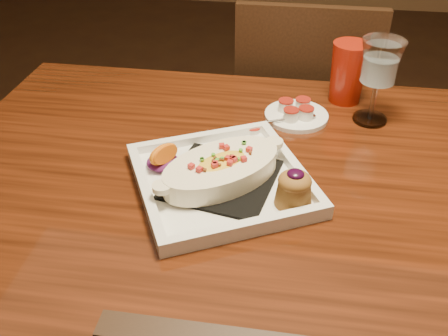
# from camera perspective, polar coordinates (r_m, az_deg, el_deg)

# --- Properties ---
(table) EXTENTS (1.50, 0.90, 0.75)m
(table) POSITION_cam_1_polar(r_m,az_deg,el_deg) (1.05, 8.35, -5.49)
(table) COLOR #61240D
(table) RESTS_ON floor
(chair_far) EXTENTS (0.42, 0.42, 0.93)m
(chair_far) POSITION_cam_1_polar(r_m,az_deg,el_deg) (1.65, 8.67, 4.96)
(chair_far) COLOR black
(chair_far) RESTS_ON floor
(plate) EXTENTS (0.42, 0.42, 0.08)m
(plate) POSITION_cam_1_polar(r_m,az_deg,el_deg) (0.94, 0.24, -0.80)
(plate) COLOR white
(plate) RESTS_ON table
(goblet) EXTENTS (0.09, 0.09, 0.20)m
(goblet) POSITION_cam_1_polar(r_m,az_deg,el_deg) (1.16, 17.37, 11.01)
(goblet) COLOR silver
(goblet) RESTS_ON table
(saucer) EXTENTS (0.15, 0.15, 0.10)m
(saucer) POSITION_cam_1_polar(r_m,az_deg,el_deg) (1.18, 8.21, 6.17)
(saucer) COLOR white
(saucer) RESTS_ON table
(creamer_loose) EXTENTS (0.03, 0.03, 0.03)m
(creamer_loose) POSITION_cam_1_polar(r_m,az_deg,el_deg) (1.10, 3.34, 4.20)
(creamer_loose) COLOR white
(creamer_loose) RESTS_ON table
(red_tumbler) EXTENTS (0.09, 0.09, 0.15)m
(red_tumbler) POSITION_cam_1_polar(r_m,az_deg,el_deg) (1.26, 13.97, 10.52)
(red_tumbler) COLOR #A11A0B
(red_tumbler) RESTS_ON table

